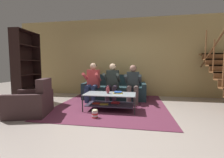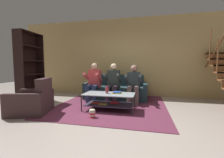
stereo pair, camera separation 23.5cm
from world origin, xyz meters
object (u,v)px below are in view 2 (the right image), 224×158
object	(u,v)px
popcorn_tub	(92,113)
coffee_table	(109,99)
book_stack	(117,93)
bookshelf	(29,75)
couch	(117,90)
person_seated_left	(94,80)
person_seated_right	(134,82)
person_seated_middle	(113,81)
vase	(107,90)
armchair	(32,102)

from	to	relation	value
popcorn_tub	coffee_table	bearing A→B (deg)	71.65
book_stack	bookshelf	xyz separation A→B (m)	(-2.84, 0.26, 0.39)
couch	person_seated_left	world-z (taller)	person_seated_left
person_seated_right	popcorn_tub	distance (m)	1.77
popcorn_tub	person_seated_middle	bearing A→B (deg)	85.23
vase	bookshelf	world-z (taller)	bookshelf
person_seated_right	armchair	bearing A→B (deg)	-146.01
vase	book_stack	distance (m)	0.27
person_seated_left	armchair	size ratio (longest dim) A/B	1.21
popcorn_tub	couch	bearing A→B (deg)	86.53
couch	coffee_table	distance (m)	1.45
coffee_table	person_seated_middle	bearing A→B (deg)	95.68
vase	person_seated_right	bearing A→B (deg)	55.21
person_seated_right	popcorn_tub	world-z (taller)	person_seated_right
bookshelf	armchair	size ratio (longest dim) A/B	2.14
person_seated_right	armchair	size ratio (longest dim) A/B	1.14
coffee_table	vase	size ratio (longest dim) A/B	6.62
couch	book_stack	size ratio (longest dim) A/B	9.09
person_seated_left	couch	bearing A→B (deg)	41.94
person_seated_middle	armchair	world-z (taller)	person_seated_middle
couch	vase	size ratio (longest dim) A/B	10.86
person_seated_middle	armchair	xyz separation A→B (m)	(-1.63, -1.53, -0.38)
couch	popcorn_tub	distance (m)	2.10
person_seated_right	coffee_table	world-z (taller)	person_seated_right
person_seated_left	popcorn_tub	size ratio (longest dim) A/B	6.34
couch	vase	world-z (taller)	couch
coffee_table	book_stack	size ratio (longest dim) A/B	5.54
person_seated_right	person_seated_left	bearing A→B (deg)	179.74
couch	bookshelf	bearing A→B (deg)	-156.20
person_seated_left	vase	bearing A→B (deg)	-52.52
bookshelf	book_stack	bearing A→B (deg)	-5.17
person_seated_middle	coffee_table	world-z (taller)	person_seated_middle
armchair	book_stack	bearing A→B (deg)	20.53
person_seated_middle	coffee_table	distance (m)	0.95
couch	book_stack	bearing A→B (deg)	-78.40
person_seated_right	bookshelf	xyz separation A→B (m)	(-3.19, -0.55, 0.21)
book_stack	armchair	xyz separation A→B (m)	(-1.92, -0.72, -0.17)
coffee_table	popcorn_tub	bearing A→B (deg)	-108.35
popcorn_tub	person_seated_right	bearing A→B (deg)	63.28
person_seated_middle	popcorn_tub	distance (m)	1.62
armchair	popcorn_tub	bearing A→B (deg)	0.59
person_seated_right	vase	size ratio (longest dim) A/B	5.97
couch	armchair	world-z (taller)	armchair
coffee_table	person_seated_right	bearing A→B (deg)	57.77
person_seated_right	armchair	xyz separation A→B (m)	(-2.27, -1.53, -0.35)
bookshelf	person_seated_middle	bearing A→B (deg)	12.29
person_seated_left	popcorn_tub	world-z (taller)	person_seated_left
person_seated_left	person_seated_right	size ratio (longest dim) A/B	1.06
vase	book_stack	size ratio (longest dim) A/B	0.84
popcorn_tub	person_seated_left	bearing A→B (deg)	108.51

